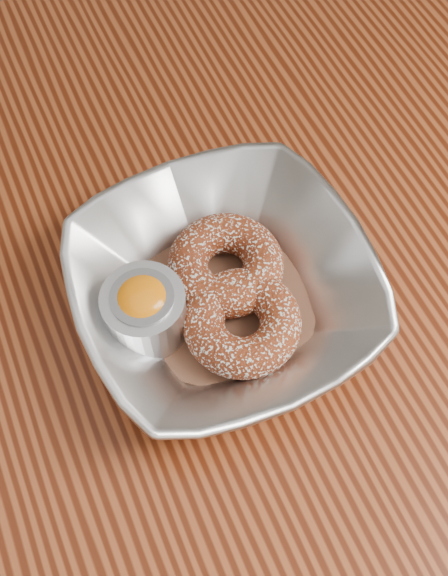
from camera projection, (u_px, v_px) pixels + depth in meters
name	position (u px, v px, depth m)	size (l,w,h in m)	color
ground_plane	(219.00, 486.00, 1.20)	(4.00, 4.00, 0.00)	#565659
table	(215.00, 336.00, 0.63)	(1.20, 0.80, 0.75)	maroon
serving_bowl	(224.00, 290.00, 0.51)	(0.22, 0.22, 0.05)	silver
parchment	(224.00, 301.00, 0.52)	(0.14, 0.14, 0.00)	brown
donut_back	(226.00, 265.00, 0.52)	(0.09, 0.09, 0.03)	maroon
donut_front	(242.00, 322.00, 0.50)	(0.09, 0.09, 0.03)	maroon
ramekin	(145.00, 310.00, 0.49)	(0.06, 0.06, 0.05)	silver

